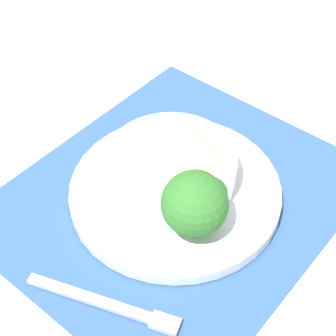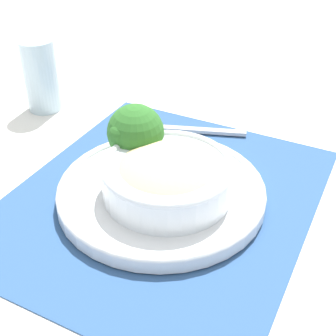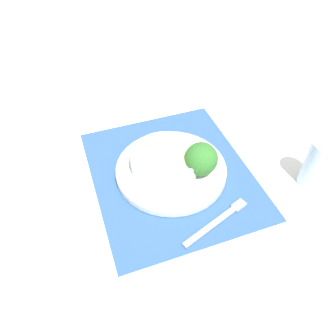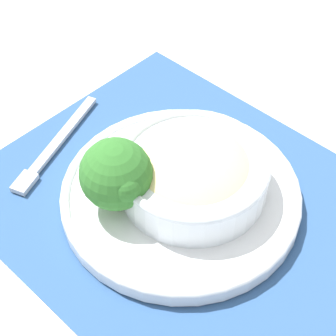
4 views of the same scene
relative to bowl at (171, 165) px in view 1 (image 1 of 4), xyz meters
name	(u,v)px [view 1 (image 1 of 4)]	position (x,y,z in m)	size (l,w,h in m)	color
ground_plane	(175,198)	(0.01, 0.01, -0.05)	(4.00, 4.00, 0.00)	white
placemat	(175,197)	(0.01, 0.01, -0.05)	(0.48, 0.42, 0.00)	#2D5184
plate	(175,190)	(0.01, 0.01, -0.03)	(0.28, 0.28, 0.02)	silver
bowl	(171,165)	(0.00, 0.00, 0.00)	(0.17, 0.17, 0.06)	silver
broccoli_floret	(195,203)	(0.05, 0.07, 0.02)	(0.08, 0.08, 0.09)	#759E51
carrot_slice_near	(212,189)	(-0.02, 0.05, -0.03)	(0.04, 0.04, 0.01)	orange
carrot_slice_middle	(210,179)	(-0.03, 0.04, -0.03)	(0.04, 0.04, 0.01)	orange
fork	(117,308)	(0.18, 0.05, -0.04)	(0.06, 0.18, 0.01)	#B7B7BC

